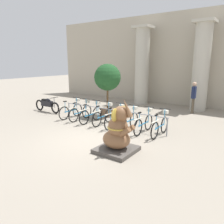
# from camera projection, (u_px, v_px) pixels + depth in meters

# --- Properties ---
(ground_plane) EXTENTS (60.00, 60.00, 0.00)m
(ground_plane) POSITION_uv_depth(u_px,v_px,m) (93.00, 140.00, 8.30)
(ground_plane) COLOR gray
(building_facade) EXTENTS (20.00, 0.20, 6.00)m
(building_facade) POSITION_uv_depth(u_px,v_px,m) (175.00, 60.00, 14.48)
(building_facade) COLOR #B2A893
(building_facade) RESTS_ON ground_plane
(column_left) EXTENTS (1.18, 1.18, 5.16)m
(column_left) POSITION_uv_depth(u_px,v_px,m) (142.00, 65.00, 14.84)
(column_left) COLOR #BCB7A8
(column_left) RESTS_ON ground_plane
(column_right) EXTENTS (1.18, 1.18, 5.16)m
(column_right) POSITION_uv_depth(u_px,v_px,m) (201.00, 66.00, 12.70)
(column_right) COLOR #BCB7A8
(column_right) RESTS_ON ground_plane
(bike_rack) EXTENTS (5.52, 0.05, 0.77)m
(bike_rack) POSITION_uv_depth(u_px,v_px,m) (111.00, 112.00, 10.02)
(bike_rack) COLOR gray
(bike_rack) RESTS_ON ground_plane
(bicycle_0) EXTENTS (0.48, 1.66, 1.04)m
(bicycle_0) POSITION_uv_depth(u_px,v_px,m) (71.00, 110.00, 11.37)
(bicycle_0) COLOR black
(bicycle_0) RESTS_ON ground_plane
(bicycle_1) EXTENTS (0.48, 1.66, 1.04)m
(bicycle_1) POSITION_uv_depth(u_px,v_px,m) (81.00, 112.00, 10.96)
(bicycle_1) COLOR black
(bicycle_1) RESTS_ON ground_plane
(bicycle_2) EXTENTS (0.48, 1.66, 1.04)m
(bicycle_2) POSITION_uv_depth(u_px,v_px,m) (91.00, 114.00, 10.54)
(bicycle_2) COLOR black
(bicycle_2) RESTS_ON ground_plane
(bicycle_3) EXTENTS (0.48, 1.66, 1.04)m
(bicycle_3) POSITION_uv_depth(u_px,v_px,m) (104.00, 116.00, 10.20)
(bicycle_3) COLOR black
(bicycle_3) RESTS_ON ground_plane
(bicycle_4) EXTENTS (0.48, 1.66, 1.04)m
(bicycle_4) POSITION_uv_depth(u_px,v_px,m) (116.00, 118.00, 9.78)
(bicycle_4) COLOR black
(bicycle_4) RESTS_ON ground_plane
(bicycle_5) EXTENTS (0.48, 1.66, 1.04)m
(bicycle_5) POSITION_uv_depth(u_px,v_px,m) (129.00, 121.00, 9.36)
(bicycle_5) COLOR black
(bicycle_5) RESTS_ON ground_plane
(bicycle_6) EXTENTS (0.48, 1.66, 1.04)m
(bicycle_6) POSITION_uv_depth(u_px,v_px,m) (144.00, 123.00, 9.00)
(bicycle_6) COLOR black
(bicycle_6) RESTS_ON ground_plane
(bicycle_7) EXTENTS (0.48, 1.66, 1.04)m
(bicycle_7) POSITION_uv_depth(u_px,v_px,m) (160.00, 126.00, 8.62)
(bicycle_7) COLOR black
(bicycle_7) RESTS_ON ground_plane
(elephant_statue) EXTENTS (1.20, 1.20, 1.83)m
(elephant_statue) POSITION_uv_depth(u_px,v_px,m) (118.00, 134.00, 7.03)
(elephant_statue) COLOR #4C4742
(elephant_statue) RESTS_ON ground_plane
(motorcycle) EXTENTS (2.05, 0.55, 0.92)m
(motorcycle) POSITION_uv_depth(u_px,v_px,m) (47.00, 104.00, 12.69)
(motorcycle) COLOR black
(motorcycle) RESTS_ON ground_plane
(person_pedestrian) EXTENTS (0.24, 0.47, 1.79)m
(person_pedestrian) POSITION_uv_depth(u_px,v_px,m) (194.00, 95.00, 12.18)
(person_pedestrian) COLOR brown
(person_pedestrian) RESTS_ON ground_plane
(potted_tree) EXTENTS (1.39, 1.39, 2.78)m
(potted_tree) POSITION_uv_depth(u_px,v_px,m) (107.00, 80.00, 11.42)
(potted_tree) COLOR brown
(potted_tree) RESTS_ON ground_plane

